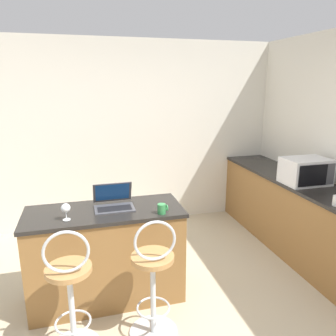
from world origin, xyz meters
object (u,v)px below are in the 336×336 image
object	(u,v)px
bar_stool_near	(71,294)
mug_green	(162,209)
bar_stool_far	(153,281)
wine_glass_short	(66,209)
microwave	(306,171)
laptop	(114,201)

from	to	relation	value
bar_stool_near	mug_green	xyz separation A→B (m)	(0.80, 0.39, 0.45)
bar_stool_far	wine_glass_short	bearing A→B (deg)	144.11
bar_stool_far	mug_green	distance (m)	0.62
wine_glass_short	bar_stool_far	bearing A→B (deg)	-35.89
microwave	mug_green	bearing A→B (deg)	-166.49
bar_stool_near	microwave	size ratio (longest dim) A/B	2.10
laptop	microwave	xyz separation A→B (m)	(2.19, 0.16, 0.09)
bar_stool_near	laptop	world-z (taller)	laptop
microwave	wine_glass_short	world-z (taller)	microwave
microwave	laptop	bearing A→B (deg)	-175.90
mug_green	wine_glass_short	size ratio (longest dim) A/B	0.63
bar_stool_far	mug_green	xyz separation A→B (m)	(0.17, 0.39, 0.45)
bar_stool_far	microwave	bearing A→B (deg)	22.60
microwave	mug_green	world-z (taller)	microwave
laptop	wine_glass_short	size ratio (longest dim) A/B	2.47
bar_stool_near	bar_stool_far	size ratio (longest dim) A/B	1.00
laptop	microwave	world-z (taller)	microwave
bar_stool_near	wine_glass_short	size ratio (longest dim) A/B	7.23
microwave	bar_stool_far	bearing A→B (deg)	-157.40
bar_stool_far	laptop	world-z (taller)	laptop
mug_green	laptop	bearing A→B (deg)	145.19
bar_stool_far	wine_glass_short	distance (m)	0.94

